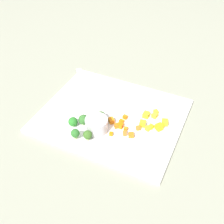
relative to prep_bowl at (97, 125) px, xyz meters
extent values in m
plane|color=gray|center=(-0.01, -0.09, -0.03)|extent=(4.00, 4.00, 0.00)
cube|color=white|center=(-0.01, -0.09, -0.03)|extent=(0.47, 0.38, 0.01)
cylinder|color=#B8B7B9|center=(0.00, 0.00, 0.00)|extent=(0.07, 0.07, 0.05)
cube|color=silver|center=(0.17, -0.20, -0.02)|extent=(0.15, 0.17, 0.00)
cube|color=maroon|center=(0.02, -0.03, -0.01)|extent=(0.05, 0.05, 0.02)
cube|color=orange|center=(-0.06, -0.06, -0.02)|extent=(0.02, 0.01, 0.01)
cube|color=orange|center=(-0.06, -0.09, -0.02)|extent=(0.02, 0.01, 0.01)
cube|color=orange|center=(-0.05, 0.00, -0.02)|extent=(0.01, 0.01, 0.01)
cube|color=orange|center=(-0.03, -0.05, -0.01)|extent=(0.02, 0.02, 0.02)
cube|color=orange|center=(-0.12, -0.06, -0.02)|extent=(0.02, 0.02, 0.01)
cube|color=orange|center=(-0.11, -0.02, -0.02)|extent=(0.02, 0.02, 0.01)
cube|color=orange|center=(-0.08, -0.04, -0.02)|extent=(0.01, 0.01, 0.01)
cube|color=orange|center=(-0.06, -0.04, -0.01)|extent=(0.02, 0.02, 0.02)
cube|color=orange|center=(-0.05, -0.04, -0.02)|extent=(0.02, 0.02, 0.01)
cube|color=orange|center=(-0.09, -0.02, -0.02)|extent=(0.02, 0.02, 0.01)
cube|color=yellow|center=(-0.12, -0.13, -0.01)|extent=(0.02, 0.02, 0.02)
cube|color=yellow|center=(-0.15, -0.14, -0.02)|extent=(0.02, 0.02, 0.01)
cube|color=yellow|center=(-0.12, -0.08, -0.01)|extent=(0.02, 0.02, 0.02)
cube|color=yellow|center=(-0.19, -0.12, -0.01)|extent=(0.02, 0.03, 0.02)
cube|color=yellow|center=(-0.15, -0.07, -0.02)|extent=(0.02, 0.02, 0.01)
cube|color=yellow|center=(-0.15, -0.08, -0.02)|extent=(0.02, 0.02, 0.01)
cube|color=yellow|center=(-0.14, -0.16, -0.02)|extent=(0.02, 0.02, 0.01)
cube|color=yellow|center=(-0.18, -0.09, -0.01)|extent=(0.03, 0.03, 0.02)
cylinder|color=#90AF68|center=(0.04, 0.06, -0.01)|extent=(0.01, 0.01, 0.02)
sphere|color=#2C6C29|center=(0.04, 0.06, 0.00)|extent=(0.03, 0.03, 0.03)
cylinder|color=#89B15B|center=(0.08, 0.01, -0.02)|extent=(0.01, 0.01, 0.01)
sphere|color=#297927|center=(0.08, 0.01, -0.01)|extent=(0.03, 0.03, 0.03)
cylinder|color=#8CB957|center=(0.01, -0.05, -0.02)|extent=(0.01, 0.01, 0.01)
sphere|color=#31651C|center=(0.01, -0.05, 0.00)|extent=(0.03, 0.03, 0.03)
cylinder|color=#91B25F|center=(0.05, -0.01, -0.02)|extent=(0.01, 0.01, 0.01)
sphere|color=#346C2C|center=(0.05, -0.01, 0.00)|extent=(0.03, 0.03, 0.03)
cylinder|color=#8AB25E|center=(0.01, 0.05, -0.02)|extent=(0.01, 0.01, 0.01)
sphere|color=#396523|center=(0.01, 0.05, 0.00)|extent=(0.03, 0.03, 0.03)
camera|label=1|loc=(-0.31, 0.54, 0.62)|focal=44.77mm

